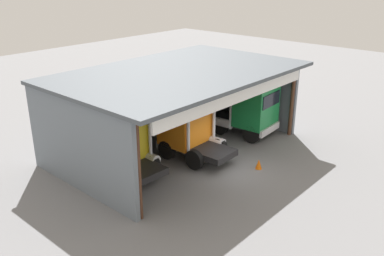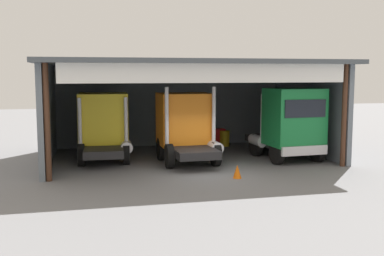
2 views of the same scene
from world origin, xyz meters
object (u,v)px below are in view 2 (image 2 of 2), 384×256
(tool_cart, at_px, (217,137))
(truck_yellow_right_bay, at_px, (104,125))
(traffic_cone, at_px, (237,171))
(truck_green_yard_outside, at_px, (290,124))
(truck_orange_left_bay, at_px, (186,126))
(oil_drum, at_px, (225,138))

(tool_cart, bearing_deg, truck_yellow_right_bay, -154.41)
(truck_yellow_right_bay, relative_size, traffic_cone, 8.04)
(truck_green_yard_outside, height_order, traffic_cone, truck_green_yard_outside)
(truck_yellow_right_bay, bearing_deg, truck_green_yard_outside, -11.10)
(truck_orange_left_bay, bearing_deg, truck_green_yard_outside, -10.76)
(truck_yellow_right_bay, relative_size, tool_cart, 4.50)
(truck_yellow_right_bay, height_order, oil_drum, truck_yellow_right_bay)
(truck_yellow_right_bay, xyz_separation_m, truck_orange_left_bay, (3.88, -1.36, -0.02))
(oil_drum, distance_m, traffic_cone, 8.48)
(truck_yellow_right_bay, xyz_separation_m, truck_green_yard_outside, (8.92, -2.21, 0.06))
(truck_orange_left_bay, bearing_deg, truck_yellow_right_bay, 159.55)
(truck_yellow_right_bay, bearing_deg, oil_drum, 24.73)
(traffic_cone, bearing_deg, truck_yellow_right_bay, 133.81)
(truck_green_yard_outside, distance_m, tool_cart, 6.01)
(tool_cart, xyz_separation_m, traffic_cone, (-1.64, -8.61, -0.22))
(truck_green_yard_outside, height_order, oil_drum, truck_green_yard_outside)
(oil_drum, height_order, tool_cart, tool_cart)
(truck_yellow_right_bay, distance_m, traffic_cone, 7.58)
(truck_green_yard_outside, bearing_deg, oil_drum, -74.47)
(truck_green_yard_outside, relative_size, traffic_cone, 9.01)
(tool_cart, height_order, traffic_cone, tool_cart)
(truck_orange_left_bay, height_order, oil_drum, truck_orange_left_bay)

